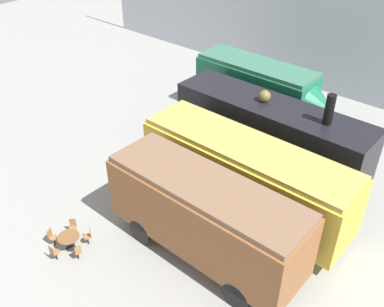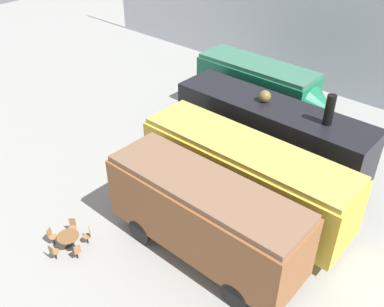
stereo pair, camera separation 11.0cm
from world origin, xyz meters
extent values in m
plane|color=gray|center=(0.00, 0.00, 0.00)|extent=(80.00, 80.00, 0.00)
cube|color=#B2B7C1|center=(0.00, 15.52, 4.50)|extent=(44.00, 0.15, 9.00)
cube|color=#196B47|center=(-1.44, 8.45, 2.27)|extent=(7.63, 2.61, 2.88)
cone|color=#196B47|center=(3.24, 8.45, 2.27)|extent=(1.72, 2.48, 2.48)
cube|color=#366B54|center=(-1.44, 8.45, 3.82)|extent=(7.48, 2.40, 0.24)
cylinder|color=black|center=(0.85, 7.20, 0.64)|extent=(1.27, 0.12, 1.27)
cylinder|color=black|center=(0.85, 9.69, 0.64)|extent=(1.27, 0.12, 1.27)
cylinder|color=black|center=(-3.73, 7.20, 0.64)|extent=(1.27, 0.12, 1.27)
cylinder|color=black|center=(-3.73, 9.69, 0.64)|extent=(1.27, 0.12, 1.27)
cube|color=black|center=(1.96, 4.81, 2.28)|extent=(10.89, 2.76, 2.87)
cylinder|color=black|center=(4.95, 4.81, 4.48)|extent=(0.44, 0.44, 1.52)
sphere|color=brown|center=(1.41, 4.81, 4.01)|extent=(0.64, 0.64, 0.64)
cylinder|color=black|center=(5.22, 3.49, 0.65)|extent=(1.30, 0.12, 1.30)
cylinder|color=black|center=(5.22, 6.13, 0.65)|extent=(1.30, 0.12, 1.30)
cylinder|color=black|center=(-1.31, 3.49, 0.65)|extent=(1.30, 0.12, 1.30)
cylinder|color=black|center=(-1.31, 6.13, 0.65)|extent=(1.30, 0.12, 1.30)
cube|color=gold|center=(3.13, 0.82, 2.02)|extent=(10.41, 2.90, 2.86)
cube|color=tan|center=(3.13, 0.82, 3.57)|extent=(10.20, 2.67, 0.24)
cylinder|color=black|center=(6.25, -0.57, 0.46)|extent=(0.91, 0.12, 0.91)
cylinder|color=black|center=(6.25, 2.21, 0.46)|extent=(0.91, 0.12, 0.91)
cylinder|color=black|center=(0.00, -0.57, 0.46)|extent=(0.91, 0.12, 0.91)
cylinder|color=black|center=(0.00, 2.21, 0.46)|extent=(0.91, 0.12, 0.91)
cube|color=brown|center=(3.62, -2.71, 2.22)|extent=(8.64, 2.80, 2.87)
cube|color=brown|center=(3.62, -2.71, 3.78)|extent=(8.46, 2.58, 0.24)
cylinder|color=black|center=(6.21, -4.06, 0.60)|extent=(1.21, 0.12, 1.21)
cylinder|color=black|center=(6.21, -1.37, 0.60)|extent=(1.21, 0.12, 1.21)
cylinder|color=black|center=(1.03, -4.06, 0.60)|extent=(1.21, 0.12, 1.21)
cylinder|color=black|center=(1.03, -1.37, 0.60)|extent=(1.21, 0.12, 1.21)
cylinder|color=black|center=(-1.04, -6.33, 0.01)|extent=(0.44, 0.44, 0.02)
cylinder|color=black|center=(-1.04, -6.33, 0.35)|extent=(0.08, 0.08, 0.66)
cylinder|color=brown|center=(-1.04, -6.33, 0.69)|extent=(0.96, 0.96, 0.03)
cylinder|color=black|center=(-1.56, -5.76, 0.21)|extent=(0.06, 0.06, 0.42)
cylinder|color=olive|center=(-1.56, -5.76, 0.43)|extent=(0.36, 0.36, 0.03)
cube|color=olive|center=(-1.67, -5.65, 0.66)|extent=(0.24, 0.22, 0.42)
cylinder|color=black|center=(-1.74, -6.66, 0.21)|extent=(0.06, 0.06, 0.42)
cylinder|color=olive|center=(-1.74, -6.66, 0.43)|extent=(0.36, 0.36, 0.03)
cube|color=olive|center=(-1.88, -6.72, 0.66)|extent=(0.16, 0.28, 0.42)
cylinder|color=black|center=(-0.94, -7.10, 0.21)|extent=(0.06, 0.06, 0.42)
cylinder|color=olive|center=(-0.94, -7.10, 0.43)|extent=(0.36, 0.36, 0.03)
cube|color=olive|center=(-0.93, -7.25, 0.66)|extent=(0.29, 0.07, 0.42)
cylinder|color=black|center=(-0.27, -6.48, 0.21)|extent=(0.06, 0.06, 0.42)
cylinder|color=olive|center=(-0.27, -6.48, 0.43)|extent=(0.36, 0.36, 0.03)
cube|color=olive|center=(-0.12, -6.51, 0.66)|extent=(0.10, 0.29, 0.42)
cylinder|color=black|center=(-0.66, -5.65, 0.21)|extent=(0.06, 0.06, 0.42)
cylinder|color=olive|center=(-0.66, -5.65, 0.43)|extent=(0.36, 0.36, 0.03)
cube|color=olive|center=(-0.58, -5.52, 0.66)|extent=(0.27, 0.18, 0.42)
cylinder|color=#262633|center=(-2.32, -2.00, 0.36)|extent=(0.24, 0.24, 0.71)
cylinder|color=navy|center=(-2.32, -2.00, 1.03)|extent=(0.34, 0.34, 0.63)
sphere|color=tan|center=(-2.32, -2.00, 1.45)|extent=(0.21, 0.21, 0.21)
camera|label=1|loc=(11.65, -12.84, 14.09)|focal=40.00mm
camera|label=2|loc=(11.73, -12.76, 14.09)|focal=40.00mm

